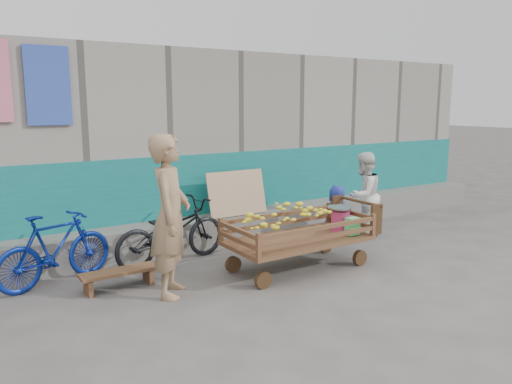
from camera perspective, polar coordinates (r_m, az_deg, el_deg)
ground at (r=6.06m, az=6.43°, el=-11.03°), size 80.00×80.00×0.00m
building_wall at (r=9.17m, az=-9.78°, el=5.50°), size 12.00×3.50×3.00m
banana_cart at (r=6.58m, az=4.63°, el=-3.80°), size 2.09×0.95×0.89m
bench at (r=6.23m, az=-15.39°, el=-9.13°), size 0.91×0.27×0.23m
vendor_man at (r=5.71m, az=-9.77°, el=-2.72°), size 0.74×0.81×1.85m
woman at (r=8.29m, az=12.17°, el=-0.36°), size 0.79×0.67×1.41m
child at (r=7.96m, az=9.21°, el=-2.51°), size 0.47×0.32×0.92m
bicycle_dark at (r=6.95m, az=-9.64°, el=-4.50°), size 1.75×0.81×0.89m
bicycle_blue at (r=6.53m, az=-21.98°, el=-6.05°), size 1.54×0.84×0.89m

